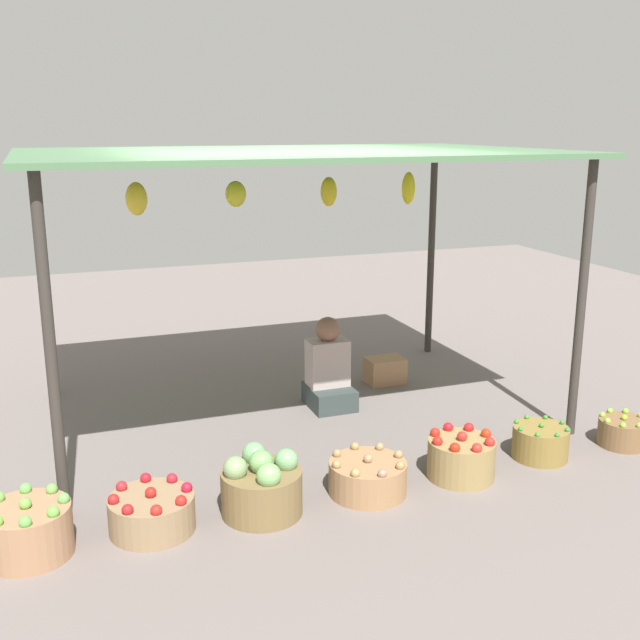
% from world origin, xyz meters
% --- Properties ---
extents(ground_plane, '(14.00, 14.00, 0.00)m').
position_xyz_m(ground_plane, '(0.00, 0.00, 0.00)').
color(ground_plane, slate).
extents(market_stall_structure, '(4.07, 2.64, 2.15)m').
position_xyz_m(market_stall_structure, '(-0.01, 0.02, 2.03)').
color(market_stall_structure, '#38332D').
rests_on(market_stall_structure, ground).
extents(vendor_person, '(0.36, 0.44, 0.78)m').
position_xyz_m(vendor_person, '(0.32, 0.05, 0.30)').
color(vendor_person, '#343E3D').
rests_on(vendor_person, ground).
extents(basket_green_apples, '(0.49, 0.49, 0.35)m').
position_xyz_m(basket_green_apples, '(-2.09, -1.54, 0.15)').
color(basket_green_apples, '#A37654').
rests_on(basket_green_apples, ground).
extents(basket_red_apples, '(0.51, 0.51, 0.28)m').
position_xyz_m(basket_red_apples, '(-1.40, -1.51, 0.11)').
color(basket_red_apples, '#937654').
rests_on(basket_red_apples, ground).
extents(basket_cabbages, '(0.51, 0.51, 0.42)m').
position_xyz_m(basket_cabbages, '(-0.73, -1.54, 0.18)').
color(basket_cabbages, olive).
rests_on(basket_cabbages, ground).
extents(basket_potatoes, '(0.51, 0.51, 0.27)m').
position_xyz_m(basket_potatoes, '(-0.01, -1.53, 0.11)').
color(basket_potatoes, '#A1774F').
rests_on(basket_potatoes, ground).
extents(basket_red_tomatoes, '(0.46, 0.46, 0.33)m').
position_xyz_m(basket_red_tomatoes, '(0.68, -1.54, 0.14)').
color(basket_red_tomatoes, '#977D4B').
rests_on(basket_red_tomatoes, ground).
extents(basket_green_chilies, '(0.40, 0.40, 0.27)m').
position_xyz_m(basket_green_chilies, '(1.39, -1.47, 0.12)').
color(basket_green_chilies, olive).
rests_on(basket_green_chilies, ground).
extents(basket_limes, '(0.36, 0.36, 0.24)m').
position_xyz_m(basket_limes, '(2.11, -1.50, 0.10)').
color(basket_limes, brown).
rests_on(basket_limes, ground).
extents(wooden_crate_near_vendor, '(0.35, 0.25, 0.24)m').
position_xyz_m(wooden_crate_near_vendor, '(1.03, 0.42, 0.12)').
color(wooden_crate_near_vendor, '#A87A55').
rests_on(wooden_crate_near_vendor, ground).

